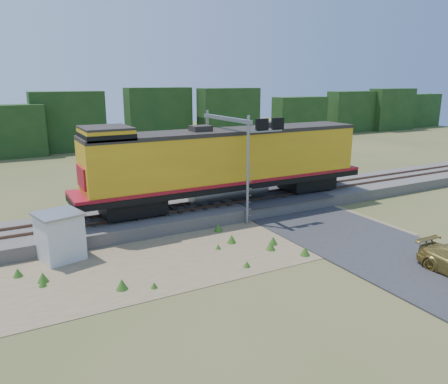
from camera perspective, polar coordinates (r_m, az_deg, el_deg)
ground at (r=24.21m, az=0.98°, el=-7.41°), size 140.00×140.00×0.00m
ballast at (r=29.15m, az=-4.85°, el=-2.79°), size 70.00×5.00×0.80m
rails at (r=29.01m, az=-4.87°, el=-1.88°), size 70.00×1.54×0.16m
dirt_shoulder at (r=23.78m, az=-3.86°, el=-7.82°), size 26.00×8.00×0.03m
road at (r=28.61m, az=12.55°, el=-4.08°), size 7.00×66.00×0.86m
tree_line_north at (r=58.90m, az=-17.73°, el=7.99°), size 130.00×3.00×6.50m
weed_clumps at (r=22.90m, az=-6.88°, el=-8.83°), size 15.00×6.20×0.56m
locomotive at (r=29.61m, az=0.14°, el=3.99°), size 21.04×3.21×5.43m
shed at (r=23.95m, az=-20.65°, el=-5.38°), size 2.56×2.56×2.51m
signal_gantry at (r=29.01m, az=1.54°, el=6.89°), size 2.74×6.20×6.91m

